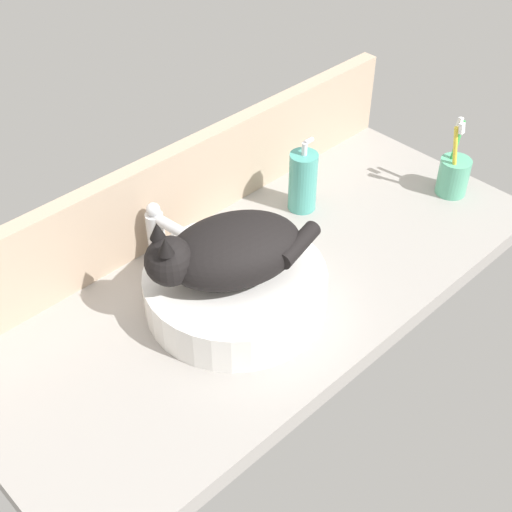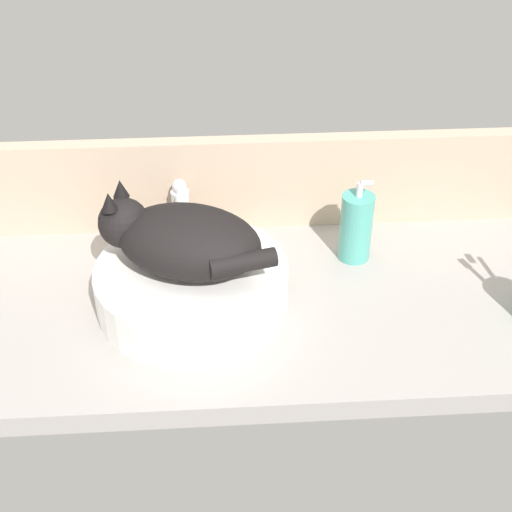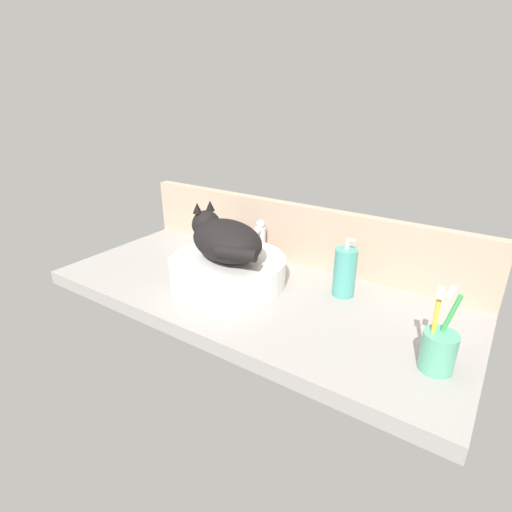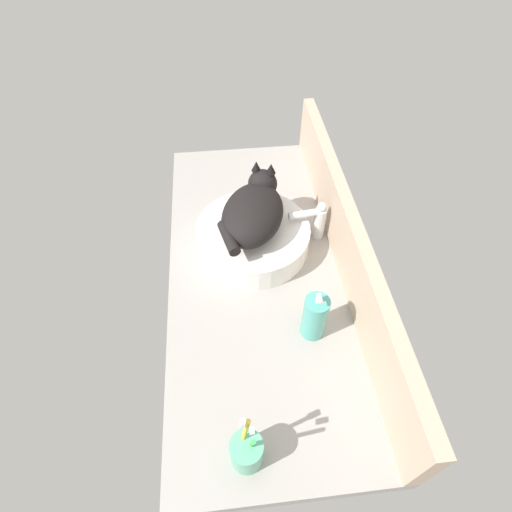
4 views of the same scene
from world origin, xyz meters
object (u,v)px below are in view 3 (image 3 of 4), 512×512
at_px(sink_basin, 228,270).
at_px(cat, 224,238).
at_px(faucet, 259,239).
at_px(toothbrush_cup, 438,350).
at_px(soap_dispenser, 345,272).

xyz_separation_m(sink_basin, cat, (-0.01, 0.00, 0.10)).
relative_size(faucet, toothbrush_cup, 0.73).
height_order(faucet, soap_dispenser, soap_dispenser).
distance_m(sink_basin, toothbrush_cup, 0.60).
xyz_separation_m(faucet, toothbrush_cup, (0.61, -0.27, -0.03)).
bearing_deg(sink_basin, faucet, 96.08).
height_order(cat, toothbrush_cup, cat).
relative_size(cat, soap_dispenser, 1.78).
distance_m(cat, soap_dispenser, 0.35).
distance_m(faucet, soap_dispenser, 0.34).
height_order(sink_basin, cat, cat).
bearing_deg(faucet, toothbrush_cup, -23.59).
bearing_deg(soap_dispenser, cat, -160.02).
bearing_deg(cat, soap_dispenser, 19.98).
xyz_separation_m(sink_basin, toothbrush_cup, (0.59, -0.07, 0.01)).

